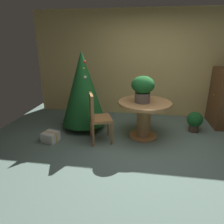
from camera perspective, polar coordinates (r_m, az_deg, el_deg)
ground_plane at (r=3.61m, az=10.84°, el=-12.25°), size 6.60×6.60×0.00m
back_wall_panel at (r=5.31m, az=11.15°, el=12.89°), size 6.00×0.10×2.60m
round_dining_table at (r=4.07m, az=9.02°, el=-0.42°), size 1.03×1.03×0.75m
flower_vase at (r=3.88m, az=8.69°, el=6.88°), size 0.44×0.44×0.51m
wooden_chair_left at (r=3.85m, az=-4.29°, el=-0.92°), size 0.52×0.54×0.96m
holiday_tree at (r=4.40m, az=-8.16°, el=6.66°), size 0.96×0.96×1.70m
gift_box_cream at (r=4.18m, az=-16.85°, el=-6.66°), size 0.33×0.33×0.19m
wooden_cabinet at (r=5.24m, az=28.95°, el=3.47°), size 0.47×0.82×1.30m
potted_plant at (r=4.70m, az=22.19°, el=-2.29°), size 0.33×0.33×0.44m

